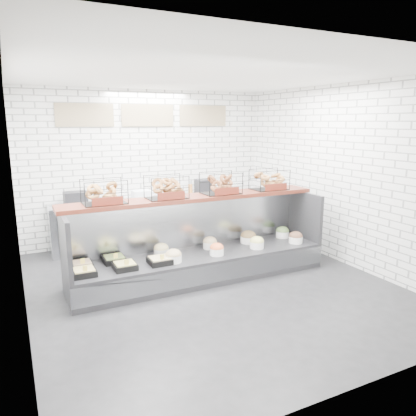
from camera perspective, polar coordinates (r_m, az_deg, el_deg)
ground at (r=6.17m, az=0.21°, el=-10.67°), size 5.50×5.50×0.00m
room_shell at (r=6.24m, az=-2.26°, el=9.07°), size 5.02×5.51×3.01m
display_case at (r=6.34m, az=-1.18°, el=-6.86°), size 4.00×0.90×1.20m
bagel_shelf at (r=6.24m, az=-1.88°, el=2.77°), size 4.10×0.50×0.40m
prep_counter at (r=8.16m, az=-7.44°, el=-1.60°), size 4.00×0.60×1.20m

